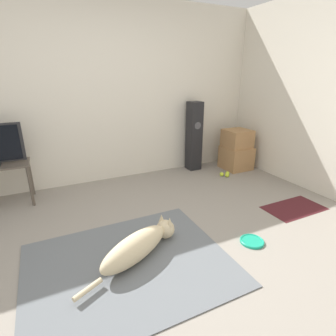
{
  "coord_description": "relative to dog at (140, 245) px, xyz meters",
  "views": [
    {
      "loc": [
        -0.69,
        -1.77,
        1.55
      ],
      "look_at": [
        0.63,
        0.98,
        0.45
      ],
      "focal_mm": 28.0,
      "sensor_mm": 36.0,
      "label": 1
    }
  ],
  "objects": [
    {
      "name": "tennis_ball_by_boxes",
      "position": [
        1.97,
        1.3,
        -0.1
      ],
      "size": [
        0.07,
        0.07,
        0.07
      ],
      "color": "#C6E033",
      "rests_on": "ground_plane"
    },
    {
      "name": "area_rug",
      "position": [
        -0.12,
        -0.05,
        -0.13
      ],
      "size": [
        1.69,
        1.38,
        0.01
      ],
      "color": "slate",
      "rests_on": "ground_plane"
    },
    {
      "name": "tennis_ball_near_speaker",
      "position": [
        1.91,
        1.24,
        -0.1
      ],
      "size": [
        0.07,
        0.07,
        0.07
      ],
      "color": "#C6E033",
      "rests_on": "ground_plane"
    },
    {
      "name": "door_mat",
      "position": [
        2.01,
        0.05,
        -0.13
      ],
      "size": [
        0.74,
        0.41,
        0.01
      ],
      "color": "#47191E",
      "rests_on": "ground_plane"
    },
    {
      "name": "ground_plane",
      "position": [
        0.08,
        -0.08,
        -0.13
      ],
      "size": [
        12.0,
        12.0,
        0.0
      ],
      "primitive_type": "plane",
      "color": "gray"
    },
    {
      "name": "tennis_ball_loose_on_carpet",
      "position": [
        1.86,
        1.31,
        -0.1
      ],
      "size": [
        0.07,
        0.07,
        0.07
      ],
      "color": "#C6E033",
      "rests_on": "ground_plane"
    },
    {
      "name": "dog",
      "position": [
        0.0,
        0.0,
        0.0
      ],
      "size": [
        1.03,
        0.58,
        0.25
      ],
      "color": "beige",
      "rests_on": "area_rug"
    },
    {
      "name": "frisbee",
      "position": [
        1.06,
        -0.26,
        -0.12
      ],
      "size": [
        0.23,
        0.23,
        0.03
      ],
      "color": "#199E7A",
      "rests_on": "ground_plane"
    },
    {
      "name": "wall_back",
      "position": [
        0.08,
        2.02,
        1.14
      ],
      "size": [
        8.0,
        0.06,
        2.55
      ],
      "color": "silver",
      "rests_on": "ground_plane"
    },
    {
      "name": "floor_speaker",
      "position": [
        1.63,
        1.82,
        0.44
      ],
      "size": [
        0.21,
        0.21,
        1.13
      ],
      "color": "black",
      "rests_on": "ground_plane"
    },
    {
      "name": "cardboard_box_upper",
      "position": [
        2.31,
        1.53,
        0.39
      ],
      "size": [
        0.41,
        0.4,
        0.29
      ],
      "color": "#A87A4C",
      "rests_on": "cardboard_box_lower"
    },
    {
      "name": "cardboard_box_lower",
      "position": [
        2.3,
        1.51,
        0.06
      ],
      "size": [
        0.45,
        0.44,
        0.38
      ],
      "color": "#A87A4C",
      "rests_on": "ground_plane"
    }
  ]
}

